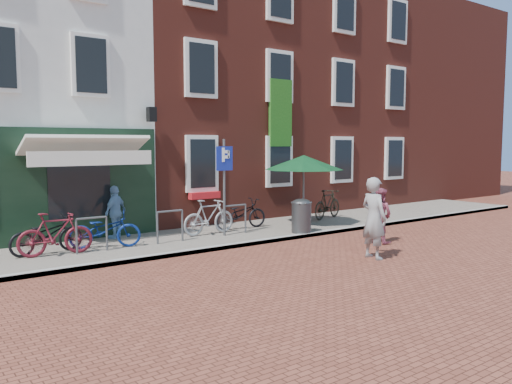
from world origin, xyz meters
TOP-DOWN VIEW (x-y plane):
  - ground at (0.00, 0.00)m, footprint 80.00×80.00m
  - sidewalk at (1.00, 1.50)m, footprint 24.00×3.00m
  - building_brick_mid at (2.00, 7.00)m, footprint 6.00×8.00m
  - building_brick_right at (8.00, 7.00)m, footprint 6.00×8.00m
  - filler_right at (14.50, 7.00)m, footprint 7.00×8.00m
  - litter_bin at (2.14, 0.30)m, footprint 0.55×0.55m
  - parking_sign at (0.14, 1.19)m, footprint 0.50×0.07m
  - parasol at (3.11, 1.30)m, footprint 2.41×2.41m
  - woman at (1.54, -2.81)m, footprint 0.48×0.70m
  - boy at (3.12, -1.66)m, footprint 0.62×0.76m
  - cafe_person at (-2.37, 2.60)m, footprint 0.87×0.74m
  - bicycle_0 at (-4.38, 1.65)m, footprint 1.74×0.80m
  - bicycle_1 at (-4.27, 1.36)m, footprint 1.66×0.62m
  - bicycle_2 at (-3.07, 1.53)m, footprint 1.77×1.18m
  - bicycle_3 at (-0.11, 1.58)m, footprint 1.64×0.53m
  - bicycle_4 at (1.14, 1.85)m, footprint 1.71×0.71m
  - bicycle_5 at (4.63, 1.78)m, footprint 1.69×0.89m

SIDE VIEW (x-z plane):
  - ground at x=0.00m, z-range 0.00..0.00m
  - sidewalk at x=1.00m, z-range 0.00..0.10m
  - bicycle_0 at x=-4.38m, z-range 0.10..0.98m
  - bicycle_2 at x=-3.07m, z-range 0.10..0.98m
  - bicycle_4 at x=1.14m, z-range 0.10..0.98m
  - bicycle_1 at x=-4.27m, z-range 0.10..1.08m
  - bicycle_3 at x=-0.11m, z-range 0.10..1.08m
  - bicycle_5 at x=4.63m, z-range 0.10..1.08m
  - litter_bin at x=2.14m, z-range 0.12..1.13m
  - boy at x=3.12m, z-range 0.00..1.45m
  - cafe_person at x=-2.37m, z-range 0.10..1.50m
  - woman at x=1.54m, z-range 0.00..1.85m
  - parking_sign at x=0.14m, z-range 0.50..3.12m
  - parasol at x=3.11m, z-range 0.98..3.23m
  - filler_right at x=14.50m, z-range 0.00..9.00m
  - building_brick_mid at x=2.00m, z-range 0.00..10.00m
  - building_brick_right at x=8.00m, z-range 0.00..10.00m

